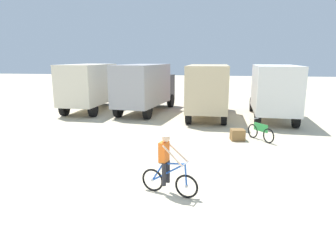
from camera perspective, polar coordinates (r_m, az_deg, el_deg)
ground_plane at (r=8.56m, az=-7.58°, el=-13.53°), size 120.00×120.00×0.00m
box_truck_cream_rv at (r=22.64m, az=-14.20°, el=7.53°), size 2.43×6.76×3.35m
box_truck_grey_hauler at (r=21.32m, az=-4.30°, el=7.58°), size 3.21×7.00×3.35m
box_truck_tan_camper at (r=19.64m, az=7.56°, el=7.07°), size 2.48×6.78×3.35m
box_truck_white_box at (r=19.94m, az=19.29°, el=6.56°), size 2.59×6.82×3.35m
cyclist_orange_shirt at (r=8.45m, az=-0.15°, el=-7.54°), size 1.69×0.63×1.82m
bicycle_spare at (r=14.71m, az=17.07°, el=-1.11°), size 1.06×1.44×0.97m
supply_crate at (r=14.50m, az=13.00°, el=-1.63°), size 0.71×0.65×0.52m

